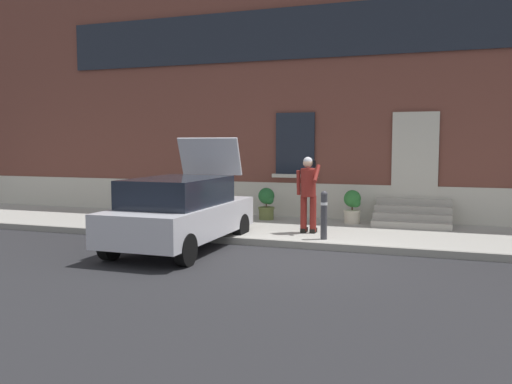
% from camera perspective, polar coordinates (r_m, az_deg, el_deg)
% --- Properties ---
extents(ground_plane, '(80.00, 80.00, 0.00)m').
position_cam_1_polar(ground_plane, '(10.40, 4.34, -7.03)').
color(ground_plane, '#232326').
extents(sidewalk, '(24.00, 3.60, 0.15)m').
position_cam_1_polar(sidewalk, '(13.06, 7.51, -4.21)').
color(sidewalk, '#99968E').
rests_on(sidewalk, ground).
extents(curb_edge, '(24.00, 0.12, 0.15)m').
position_cam_1_polar(curb_edge, '(11.28, 5.58, -5.69)').
color(curb_edge, gray).
rests_on(curb_edge, ground).
extents(building_facade, '(24.00, 1.52, 7.50)m').
position_cam_1_polar(building_facade, '(15.41, 9.60, 10.81)').
color(building_facade, brown).
rests_on(building_facade, ground).
extents(entrance_stoop, '(1.88, 1.28, 0.64)m').
position_cam_1_polar(entrance_stoop, '(14.08, 16.35, -2.40)').
color(entrance_stoop, '#9E998E').
rests_on(entrance_stoop, sidewalk).
extents(hatchback_car_silver, '(1.80, 4.07, 2.34)m').
position_cam_1_polar(hatchback_car_silver, '(11.20, -8.01, -2.04)').
color(hatchback_car_silver, '#B7B7BF').
rests_on(hatchback_car_silver, ground).
extents(bollard_near_person, '(0.15, 0.15, 1.04)m').
position_cam_1_polar(bollard_near_person, '(11.52, 7.26, -2.26)').
color(bollard_near_person, '#333338').
rests_on(bollard_near_person, sidewalk).
extents(person_on_phone, '(0.51, 0.48, 1.75)m').
position_cam_1_polar(person_on_phone, '(12.24, 5.58, 0.25)').
color(person_on_phone, maroon).
rests_on(person_on_phone, sidewalk).
extents(planter_charcoal, '(0.44, 0.44, 0.86)m').
position_cam_1_polar(planter_charcoal, '(15.38, -6.98, -0.80)').
color(planter_charcoal, '#2D2D30').
rests_on(planter_charcoal, sidewalk).
extents(planter_olive, '(0.44, 0.44, 0.86)m').
position_cam_1_polar(planter_olive, '(14.44, 1.14, -1.15)').
color(planter_olive, '#606B38').
rests_on(planter_olive, sidewalk).
extents(planter_cream, '(0.44, 0.44, 0.86)m').
position_cam_1_polar(planter_cream, '(13.94, 10.26, -1.46)').
color(planter_cream, beige).
rests_on(planter_cream, sidewalk).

